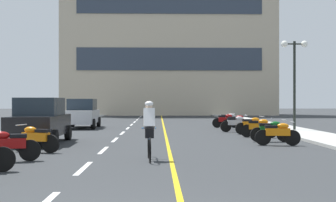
% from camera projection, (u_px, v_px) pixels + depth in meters
% --- Properties ---
extents(ground_plane, '(140.00, 140.00, 0.00)m').
position_uv_depth(ground_plane, '(160.00, 129.00, 26.03)').
color(ground_plane, '#2D3033').
extents(curb_left, '(2.40, 72.00, 0.12)m').
position_uv_depth(curb_left, '(51.00, 126.00, 28.87)').
color(curb_left, '#A8A8A3').
rests_on(curb_left, ground).
extents(curb_right, '(2.40, 72.00, 0.12)m').
position_uv_depth(curb_right, '(267.00, 125.00, 29.20)').
color(curb_right, '#A8A8A3').
rests_on(curb_right, ground).
extents(lane_dash_1, '(0.14, 2.20, 0.01)m').
position_uv_depth(lane_dash_1, '(84.00, 168.00, 10.99)').
color(lane_dash_1, silver).
rests_on(lane_dash_1, ground).
extents(lane_dash_2, '(0.14, 2.20, 0.01)m').
position_uv_depth(lane_dash_2, '(103.00, 150.00, 14.99)').
color(lane_dash_2, silver).
rests_on(lane_dash_2, ground).
extents(lane_dash_3, '(0.14, 2.20, 0.01)m').
position_uv_depth(lane_dash_3, '(115.00, 140.00, 18.99)').
color(lane_dash_3, silver).
rests_on(lane_dash_3, ground).
extents(lane_dash_4, '(0.14, 2.20, 0.01)m').
position_uv_depth(lane_dash_4, '(122.00, 133.00, 22.99)').
color(lane_dash_4, silver).
rests_on(lane_dash_4, ground).
extents(lane_dash_5, '(0.14, 2.20, 0.01)m').
position_uv_depth(lane_dash_5, '(128.00, 128.00, 26.99)').
color(lane_dash_5, silver).
rests_on(lane_dash_5, ground).
extents(lane_dash_6, '(0.14, 2.20, 0.01)m').
position_uv_depth(lane_dash_6, '(132.00, 125.00, 30.99)').
color(lane_dash_6, silver).
rests_on(lane_dash_6, ground).
extents(lane_dash_7, '(0.14, 2.20, 0.01)m').
position_uv_depth(lane_dash_7, '(135.00, 122.00, 34.99)').
color(lane_dash_7, silver).
rests_on(lane_dash_7, ground).
extents(lane_dash_8, '(0.14, 2.20, 0.01)m').
position_uv_depth(lane_dash_8, '(137.00, 120.00, 38.99)').
color(lane_dash_8, silver).
rests_on(lane_dash_8, ground).
extents(lane_dash_9, '(0.14, 2.20, 0.01)m').
position_uv_depth(lane_dash_9, '(139.00, 118.00, 42.98)').
color(lane_dash_9, silver).
rests_on(lane_dash_9, ground).
extents(lane_dash_10, '(0.14, 2.20, 0.01)m').
position_uv_depth(lane_dash_10, '(141.00, 117.00, 46.98)').
color(lane_dash_10, silver).
rests_on(lane_dash_10, ground).
extents(lane_dash_11, '(0.14, 2.20, 0.01)m').
position_uv_depth(lane_dash_11, '(142.00, 115.00, 50.98)').
color(lane_dash_11, silver).
rests_on(lane_dash_11, ground).
extents(centre_line_yellow, '(0.12, 66.00, 0.01)m').
position_uv_depth(centre_line_yellow, '(164.00, 126.00, 29.04)').
color(centre_line_yellow, gold).
rests_on(centre_line_yellow, ground).
extents(office_building, '(25.31, 6.63, 21.66)m').
position_uv_depth(office_building, '(169.00, 26.00, 53.31)').
color(office_building, '#BCAD93').
rests_on(office_building, ground).
extents(street_lamp_mid, '(1.46, 0.36, 4.88)m').
position_uv_depth(street_lamp_mid, '(294.00, 64.00, 23.92)').
color(street_lamp_mid, black).
rests_on(street_lamp_mid, curb_right).
extents(parked_car_near, '(2.00, 4.24, 1.82)m').
position_uv_depth(parked_car_near, '(40.00, 120.00, 17.43)').
color(parked_car_near, black).
rests_on(parked_car_near, ground).
extents(parked_car_mid, '(1.99, 4.23, 1.82)m').
position_uv_depth(parked_car_mid, '(82.00, 113.00, 27.25)').
color(parked_car_mid, black).
rests_on(parked_car_mid, ground).
extents(motorcycle_2, '(1.67, 0.70, 0.92)m').
position_uv_depth(motorcycle_2, '(9.00, 145.00, 12.11)').
color(motorcycle_2, black).
rests_on(motorcycle_2, ground).
extents(motorcycle_3, '(1.65, 0.76, 0.92)m').
position_uv_depth(motorcycle_3, '(35.00, 138.00, 14.31)').
color(motorcycle_3, black).
rests_on(motorcycle_3, ground).
extents(motorcycle_4, '(1.70, 0.60, 0.92)m').
position_uv_depth(motorcycle_4, '(278.00, 133.00, 16.55)').
color(motorcycle_4, black).
rests_on(motorcycle_4, ground).
extents(motorcycle_5, '(1.70, 0.60, 0.92)m').
position_uv_depth(motorcycle_5, '(271.00, 130.00, 18.04)').
color(motorcycle_5, black).
rests_on(motorcycle_5, ground).
extents(motorcycle_6, '(1.65, 0.75, 0.92)m').
position_uv_depth(motorcycle_6, '(259.00, 127.00, 20.16)').
color(motorcycle_6, black).
rests_on(motorcycle_6, ground).
extents(motorcycle_7, '(1.70, 0.60, 0.92)m').
position_uv_depth(motorcycle_7, '(252.00, 125.00, 22.15)').
color(motorcycle_7, black).
rests_on(motorcycle_7, ground).
extents(motorcycle_8, '(1.70, 0.60, 0.92)m').
position_uv_depth(motorcycle_8, '(236.00, 123.00, 23.79)').
color(motorcycle_8, black).
rests_on(motorcycle_8, ground).
extents(motorcycle_9, '(1.67, 0.71, 0.92)m').
position_uv_depth(motorcycle_9, '(236.00, 122.00, 25.48)').
color(motorcycle_9, black).
rests_on(motorcycle_9, ground).
extents(motorcycle_10, '(1.70, 0.60, 0.92)m').
position_uv_depth(motorcycle_10, '(226.00, 120.00, 27.58)').
color(motorcycle_10, black).
rests_on(motorcycle_10, ground).
extents(motorcycle_11, '(1.69, 0.61, 0.92)m').
position_uv_depth(motorcycle_11, '(228.00, 119.00, 29.17)').
color(motorcycle_11, black).
rests_on(motorcycle_11, ground).
extents(cyclist_rider, '(0.42, 1.77, 1.71)m').
position_uv_depth(cyclist_rider, '(149.00, 129.00, 12.47)').
color(cyclist_rider, black).
rests_on(cyclist_rider, ground).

